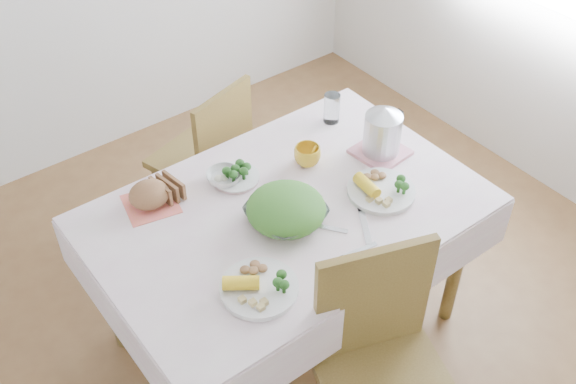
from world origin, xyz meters
TOP-DOWN VIEW (x-y plane):
  - floor at (0.00, 0.00)m, footprint 3.60×3.60m
  - dining_table at (0.00, 0.00)m, footprint 1.40×0.90m
  - tablecloth at (0.00, 0.00)m, footprint 1.50×1.00m
  - chair_far at (0.09, 0.84)m, footprint 0.50×0.50m
  - salad_bowl at (-0.05, -0.06)m, footprint 0.31×0.31m
  - dinner_plate_left at (-0.33, -0.27)m, footprint 0.38×0.38m
  - dinner_plate_right at (0.35, -0.16)m, footprint 0.36×0.36m
  - broccoli_plate at (-0.06, 0.26)m, footprint 0.23×0.23m
  - napkin at (-0.41, 0.34)m, footprint 0.23×0.23m
  - bread_loaf at (-0.41, 0.34)m, footprint 0.21×0.20m
  - fruit_bowl at (-0.11, 0.28)m, footprint 0.17×0.17m
  - yellow_mug at (0.23, 0.17)m, footprint 0.14×0.14m
  - glass_tumbler at (0.51, 0.34)m, footprint 0.08×0.08m
  - pink_tray at (0.52, 0.03)m, footprint 0.22×0.22m
  - electric_kettle at (0.52, 0.03)m, footprint 0.19×0.19m
  - fork_left at (0.05, -0.17)m, footprint 0.13×0.16m
  - fork_right at (0.18, -0.25)m, footprint 0.13×0.19m
  - knife at (0.06, -0.34)m, footprint 0.17×0.04m

SIDE VIEW (x-z plane):
  - floor at x=0.00m, z-range 0.00..0.00m
  - dining_table at x=0.00m, z-range 0.00..0.75m
  - chair_far at x=0.09m, z-range 0.02..0.91m
  - tablecloth at x=0.00m, z-range 0.75..0.76m
  - napkin at x=-0.41m, z-range 0.76..0.77m
  - fork_left at x=0.05m, z-range 0.76..0.77m
  - fork_right at x=0.18m, z-range 0.76..0.77m
  - knife at x=0.06m, z-range 0.76..0.77m
  - pink_tray at x=0.52m, z-range 0.76..0.78m
  - broccoli_plate at x=-0.06m, z-range 0.76..0.78m
  - dinner_plate_left at x=-0.33m, z-range 0.76..0.78m
  - dinner_plate_right at x=0.35m, z-range 0.76..0.78m
  - fruit_bowl at x=-0.11m, z-range 0.76..0.81m
  - salad_bowl at x=-0.05m, z-range 0.76..0.83m
  - yellow_mug at x=0.23m, z-range 0.76..0.85m
  - bread_loaf at x=-0.41m, z-range 0.77..0.87m
  - glass_tumbler at x=0.51m, z-range 0.76..0.90m
  - electric_kettle at x=0.52m, z-range 0.77..0.99m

